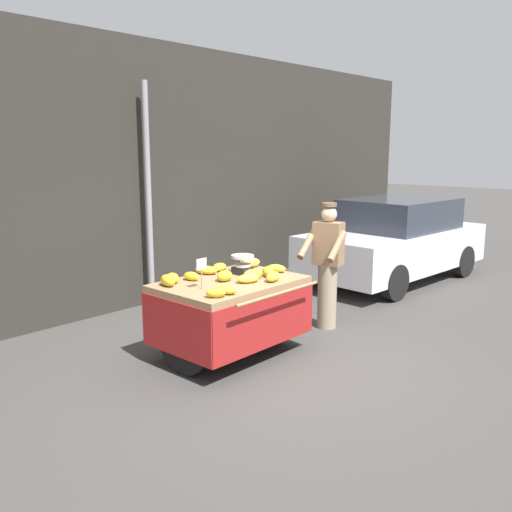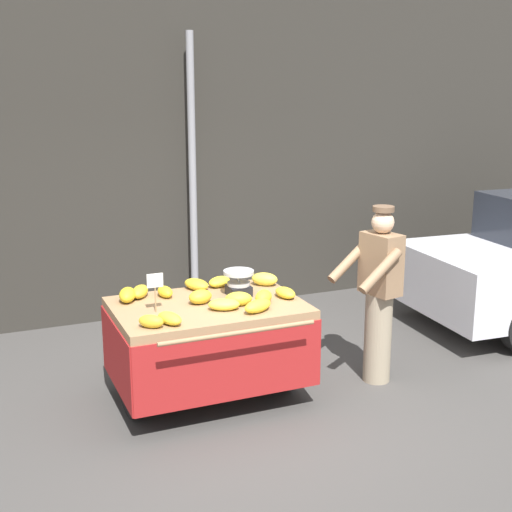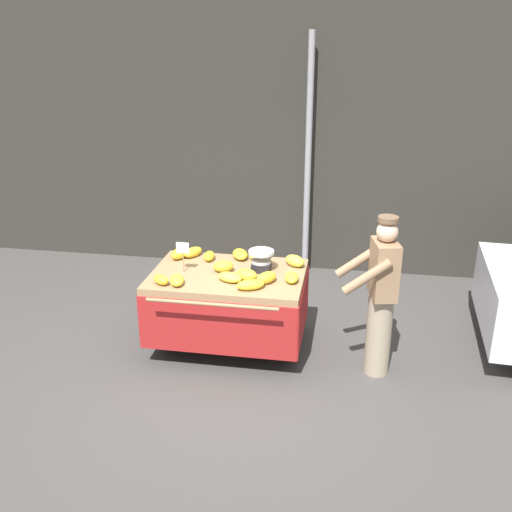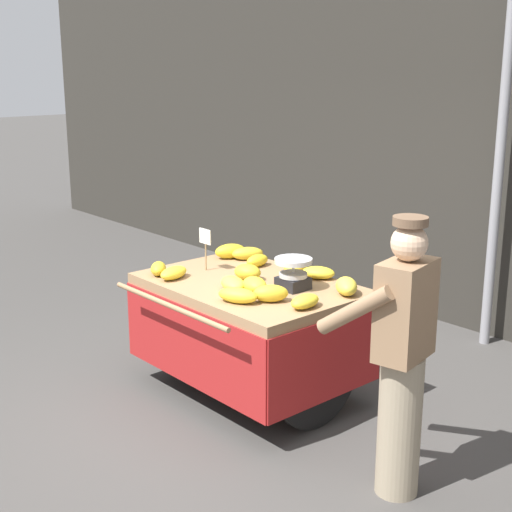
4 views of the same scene
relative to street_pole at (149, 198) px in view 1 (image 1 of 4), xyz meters
The scene contains 22 objects.
ground_plane 3.34m from the street_pole, 98.38° to the right, with size 60.00×60.00×0.00m, color #423F3D.
back_wall 0.62m from the street_pole, 142.81° to the left, with size 16.00×0.24×4.02m, color #2D2B26.
street_pole is the anchor object (origin of this frame).
banana_cart 2.64m from the street_pole, 105.25° to the right, with size 1.68×1.34×0.92m.
weighing_scale 2.33m from the street_pole, 97.54° to the right, with size 0.28×0.28×0.24m.
price_sign 2.70m from the street_pole, 115.11° to the right, with size 0.14×0.01×0.34m.
banana_bunch_0 2.49m from the street_pole, 122.46° to the right, with size 0.14×0.27×0.13m, color gold.
banana_bunch_1 2.73m from the street_pole, 102.49° to the right, with size 0.16×0.27×0.10m, color yellow.
banana_bunch_2 2.05m from the street_pole, 100.81° to the right, with size 0.16×0.25×0.09m, color yellow.
banana_bunch_3 3.03m from the street_pole, 111.90° to the right, with size 0.14×0.27×0.09m, color yellow.
banana_bunch_4 2.63m from the street_pole, 99.25° to the right, with size 0.16×0.24×0.12m, color yellow.
banana_bunch_5 2.36m from the street_pole, 120.65° to the right, with size 0.13×0.27×0.11m, color gold.
banana_bunch_6 2.56m from the street_pole, 88.44° to the right, with size 0.14×0.25×0.09m, color yellow.
banana_bunch_7 3.11m from the street_pole, 114.54° to the right, with size 0.12×0.21×0.11m, color gold.
banana_bunch_8 2.52m from the street_pole, 106.75° to the right, with size 0.16×0.22×0.12m, color gold.
banana_bunch_9 2.84m from the street_pole, 96.72° to the right, with size 0.14×0.29×0.11m, color yellow.
banana_bunch_10 2.65m from the street_pole, 94.20° to the right, with size 0.14×0.25×0.12m, color gold.
banana_bunch_11 2.14m from the street_pole, 88.51° to the right, with size 0.15×0.26×0.12m, color yellow.
banana_bunch_12 2.11m from the street_pole, 107.41° to the right, with size 0.17×0.29×0.10m, color gold.
banana_bunch_13 2.33m from the street_pole, 114.89° to the right, with size 0.12×0.22×0.10m, color gold.
vendor_person 2.88m from the street_pole, 69.17° to the right, with size 0.64×0.59×1.71m.
parked_car 4.65m from the street_pole, 24.72° to the right, with size 4.00×1.94×1.51m.
Camera 1 is at (-4.60, -3.87, 2.42)m, focal length 38.60 mm.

